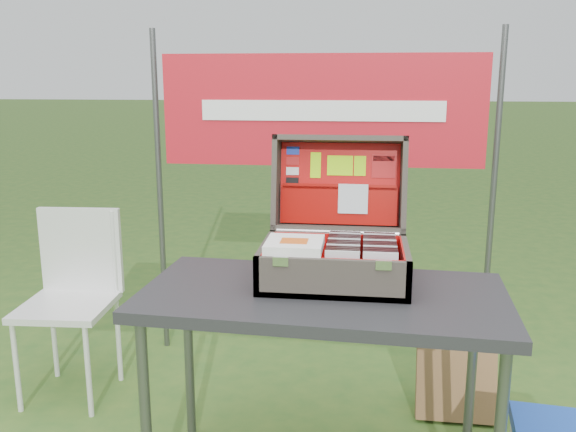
# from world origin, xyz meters

# --- Properties ---
(table) EXTENTS (1.25, 0.67, 0.76)m
(table) POSITION_xyz_m (0.09, -0.02, 0.38)
(table) COLOR #252526
(table) RESTS_ON ground
(table_top) EXTENTS (1.25, 0.67, 0.04)m
(table_top) POSITION_xyz_m (0.09, -0.02, 0.74)
(table_top) COLOR #252526
(table_top) RESTS_ON ground
(table_leg_fl) EXTENTS (0.04, 0.04, 0.72)m
(table_leg_fl) POSITION_xyz_m (-0.46, -0.26, 0.36)
(table_leg_fl) COLOR #59595B
(table_leg_fl) RESTS_ON ground
(table_leg_bl) EXTENTS (0.04, 0.04, 0.72)m
(table_leg_bl) POSITION_xyz_m (-0.46, 0.23, 0.36)
(table_leg_bl) COLOR #59595B
(table_leg_bl) RESTS_ON ground
(table_leg_br) EXTENTS (0.04, 0.04, 0.72)m
(table_leg_br) POSITION_xyz_m (0.64, 0.23, 0.36)
(table_leg_br) COLOR #59595B
(table_leg_br) RESTS_ON ground
(suitcase) EXTENTS (0.51, 0.52, 0.48)m
(suitcase) POSITION_xyz_m (0.12, 0.13, 1.00)
(suitcase) COLOR brown
(suitcase) RESTS_ON table
(suitcase_base_bottom) EXTENTS (0.51, 0.36, 0.02)m
(suitcase_base_bottom) POSITION_xyz_m (0.12, 0.07, 0.77)
(suitcase_base_bottom) COLOR brown
(suitcase_base_bottom) RESTS_ON table_top
(suitcase_base_wall_front) EXTENTS (0.51, 0.02, 0.14)m
(suitcase_base_wall_front) POSITION_xyz_m (0.12, -0.10, 0.83)
(suitcase_base_wall_front) COLOR brown
(suitcase_base_wall_front) RESTS_ON table_top
(suitcase_base_wall_back) EXTENTS (0.51, 0.02, 0.14)m
(suitcase_base_wall_back) POSITION_xyz_m (0.12, 0.25, 0.83)
(suitcase_base_wall_back) COLOR brown
(suitcase_base_wall_back) RESTS_ON table_top
(suitcase_base_wall_left) EXTENTS (0.02, 0.36, 0.14)m
(suitcase_base_wall_left) POSITION_xyz_m (-0.12, 0.07, 0.83)
(suitcase_base_wall_left) COLOR brown
(suitcase_base_wall_left) RESTS_ON table_top
(suitcase_base_wall_right) EXTENTS (0.02, 0.36, 0.14)m
(suitcase_base_wall_right) POSITION_xyz_m (0.37, 0.07, 0.83)
(suitcase_base_wall_right) COLOR brown
(suitcase_base_wall_right) RESTS_ON table_top
(suitcase_liner_floor) EXTENTS (0.47, 0.32, 0.01)m
(suitcase_liner_floor) POSITION_xyz_m (0.12, 0.07, 0.78)
(suitcase_liner_floor) COLOR red
(suitcase_liner_floor) RESTS_ON suitcase_base_bottom
(suitcase_latch_left) EXTENTS (0.05, 0.01, 0.03)m
(suitcase_latch_left) POSITION_xyz_m (-0.04, -0.11, 0.89)
(suitcase_latch_left) COLOR silver
(suitcase_latch_left) RESTS_ON suitcase_base_wall_front
(suitcase_latch_right) EXTENTS (0.05, 0.01, 0.03)m
(suitcase_latch_right) POSITION_xyz_m (0.29, -0.11, 0.89)
(suitcase_latch_right) COLOR silver
(suitcase_latch_right) RESTS_ON suitcase_base_wall_front
(suitcase_hinge) EXTENTS (0.46, 0.02, 0.02)m
(suitcase_hinge) POSITION_xyz_m (0.12, 0.26, 0.90)
(suitcase_hinge) COLOR silver
(suitcase_hinge) RESTS_ON suitcase_base_wall_back
(suitcase_lid_back) EXTENTS (0.51, 0.08, 0.36)m
(suitcase_lid_back) POSITION_xyz_m (0.12, 0.41, 1.05)
(suitcase_lid_back) COLOR brown
(suitcase_lid_back) RESTS_ON suitcase_base_wall_back
(suitcase_lid_rim_far) EXTENTS (0.51, 0.14, 0.04)m
(suitcase_lid_rim_far) POSITION_xyz_m (0.12, 0.38, 1.23)
(suitcase_lid_rim_far) COLOR brown
(suitcase_lid_rim_far) RESTS_ON suitcase_lid_back
(suitcase_lid_rim_near) EXTENTS (0.51, 0.14, 0.04)m
(suitcase_lid_rim_near) POSITION_xyz_m (0.12, 0.32, 0.89)
(suitcase_lid_rim_near) COLOR brown
(suitcase_lid_rim_near) RESTS_ON suitcase_lid_back
(suitcase_lid_rim_left) EXTENTS (0.02, 0.19, 0.38)m
(suitcase_lid_rim_left) POSITION_xyz_m (-0.12, 0.35, 1.06)
(suitcase_lid_rim_left) COLOR brown
(suitcase_lid_rim_left) RESTS_ON suitcase_lid_back
(suitcase_lid_rim_right) EXTENTS (0.02, 0.19, 0.38)m
(suitcase_lid_rim_right) POSITION_xyz_m (0.37, 0.35, 1.06)
(suitcase_lid_rim_right) COLOR brown
(suitcase_lid_rim_right) RESTS_ON suitcase_lid_back
(suitcase_lid_liner) EXTENTS (0.46, 0.06, 0.31)m
(suitcase_lid_liner) POSITION_xyz_m (0.12, 0.40, 1.05)
(suitcase_lid_liner) COLOR red
(suitcase_lid_liner) RESTS_ON suitcase_lid_back
(suitcase_liner_wall_front) EXTENTS (0.47, 0.01, 0.12)m
(suitcase_liner_wall_front) POSITION_xyz_m (0.12, -0.08, 0.84)
(suitcase_liner_wall_front) COLOR red
(suitcase_liner_wall_front) RESTS_ON suitcase_base_bottom
(suitcase_liner_wall_back) EXTENTS (0.47, 0.01, 0.12)m
(suitcase_liner_wall_back) POSITION_xyz_m (0.12, 0.23, 0.84)
(suitcase_liner_wall_back) COLOR red
(suitcase_liner_wall_back) RESTS_ON suitcase_base_bottom
(suitcase_liner_wall_left) EXTENTS (0.01, 0.32, 0.12)m
(suitcase_liner_wall_left) POSITION_xyz_m (-0.11, 0.07, 0.84)
(suitcase_liner_wall_left) COLOR red
(suitcase_liner_wall_left) RESTS_ON suitcase_base_bottom
(suitcase_liner_wall_right) EXTENTS (0.01, 0.32, 0.12)m
(suitcase_liner_wall_right) POSITION_xyz_m (0.35, 0.07, 0.84)
(suitcase_liner_wall_right) COLOR red
(suitcase_liner_wall_right) RESTS_ON suitcase_base_bottom
(suitcase_lid_pocket) EXTENTS (0.45, 0.06, 0.15)m
(suitcase_lid_pocket) POSITION_xyz_m (0.12, 0.36, 0.97)
(suitcase_lid_pocket) COLOR #8D0400
(suitcase_lid_pocket) RESTS_ON suitcase_lid_liner
(suitcase_pocket_edge) EXTENTS (0.44, 0.02, 0.02)m
(suitcase_pocket_edge) POSITION_xyz_m (0.12, 0.37, 1.05)
(suitcase_pocket_edge) COLOR #8D0400
(suitcase_pocket_edge) RESTS_ON suitcase_lid_pocket
(suitcase_pocket_cd) EXTENTS (0.11, 0.03, 0.11)m
(suitcase_pocket_cd) POSITION_xyz_m (0.18, 0.35, 1.00)
(suitcase_pocket_cd) COLOR silver
(suitcase_pocket_cd) RESTS_ON suitcase_lid_pocket
(lid_sticker_cc_a) EXTENTS (0.05, 0.01, 0.03)m
(lid_sticker_cc_a) POSITION_xyz_m (-0.06, 0.41, 1.18)
(lid_sticker_cc_a) COLOR #1933B2
(lid_sticker_cc_a) RESTS_ON suitcase_lid_liner
(lid_sticker_cc_b) EXTENTS (0.05, 0.01, 0.03)m
(lid_sticker_cc_b) POSITION_xyz_m (-0.06, 0.41, 1.14)
(lid_sticker_cc_b) COLOR red
(lid_sticker_cc_b) RESTS_ON suitcase_lid_liner
(lid_sticker_cc_c) EXTENTS (0.05, 0.01, 0.03)m
(lid_sticker_cc_c) POSITION_xyz_m (-0.06, 0.40, 1.10)
(lid_sticker_cc_c) COLOR white
(lid_sticker_cc_c) RESTS_ON suitcase_lid_liner
(lid_sticker_cc_d) EXTENTS (0.05, 0.01, 0.03)m
(lid_sticker_cc_d) POSITION_xyz_m (-0.06, 0.39, 1.06)
(lid_sticker_cc_d) COLOR black
(lid_sticker_cc_d) RESTS_ON suitcase_lid_liner
(lid_card_neon_tall) EXTENTS (0.04, 0.02, 0.10)m
(lid_card_neon_tall) POSITION_xyz_m (0.03, 0.40, 1.12)
(lid_card_neon_tall) COLOR #ABFB02
(lid_card_neon_tall) RESTS_ON suitcase_lid_liner
(lid_card_neon_main) EXTENTS (0.10, 0.02, 0.08)m
(lid_card_neon_main) POSITION_xyz_m (0.12, 0.40, 1.12)
(lid_card_neon_main) COLOR #ABFB02
(lid_card_neon_main) RESTS_ON suitcase_lid_liner
(lid_card_neon_small) EXTENTS (0.05, 0.02, 0.08)m
(lid_card_neon_small) POSITION_xyz_m (0.20, 0.40, 1.12)
(lid_card_neon_small) COLOR #ABFB02
(lid_card_neon_small) RESTS_ON suitcase_lid_liner
(lid_sticker_band) EXTENTS (0.09, 0.02, 0.09)m
(lid_sticker_band) POSITION_xyz_m (0.29, 0.40, 1.12)
(lid_sticker_band) COLOR red
(lid_sticker_band) RESTS_ON suitcase_lid_liner
(lid_sticker_band_bar) EXTENTS (0.08, 0.01, 0.02)m
(lid_sticker_band_bar) POSITION_xyz_m (0.29, 0.41, 1.15)
(lid_sticker_band_bar) COLOR black
(lid_sticker_band_bar) RESTS_ON suitcase_lid_liner
(cd_left_0) EXTENTS (0.11, 0.01, 0.13)m
(cd_left_0) POSITION_xyz_m (0.16, -0.06, 0.85)
(cd_left_0) COLOR silver
(cd_left_0) RESTS_ON suitcase_liner_floor
(cd_left_1) EXTENTS (0.11, 0.01, 0.13)m
(cd_left_1) POSITION_xyz_m (0.16, -0.04, 0.85)
(cd_left_1) COLOR black
(cd_left_1) RESTS_ON suitcase_liner_floor
(cd_left_2) EXTENTS (0.11, 0.01, 0.13)m
(cd_left_2) POSITION_xyz_m (0.16, -0.02, 0.85)
(cd_left_2) COLOR black
(cd_left_2) RESTS_ON suitcase_liner_floor
(cd_left_3) EXTENTS (0.11, 0.01, 0.13)m
(cd_left_3) POSITION_xyz_m (0.16, -0.00, 0.85)
(cd_left_3) COLOR black
(cd_left_3) RESTS_ON suitcase_liner_floor
(cd_left_4) EXTENTS (0.11, 0.01, 0.13)m
(cd_left_4) POSITION_xyz_m (0.16, 0.02, 0.85)
(cd_left_4) COLOR silver
(cd_left_4) RESTS_ON suitcase_liner_floor
(cd_left_5) EXTENTS (0.11, 0.01, 0.13)m
(cd_left_5) POSITION_xyz_m (0.16, 0.04, 0.85)
(cd_left_5) COLOR black
(cd_left_5) RESTS_ON suitcase_liner_floor
(cd_left_6) EXTENTS (0.11, 0.01, 0.13)m
(cd_left_6) POSITION_xyz_m (0.16, 0.06, 0.85)
(cd_left_6) COLOR black
(cd_left_6) RESTS_ON suitcase_liner_floor
(cd_left_7) EXTENTS (0.11, 0.01, 0.13)m
(cd_left_7) POSITION_xyz_m (0.16, 0.08, 0.85)
(cd_left_7) COLOR black
(cd_left_7) RESTS_ON suitcase_liner_floor
(cd_left_8) EXTENTS (0.11, 0.01, 0.13)m
(cd_left_8) POSITION_xyz_m (0.16, 0.10, 0.85)
(cd_left_8) COLOR silver
(cd_left_8) RESTS_ON suitcase_liner_floor
(cd_left_9) EXTENTS (0.11, 0.01, 0.13)m
(cd_left_9) POSITION_xyz_m (0.16, 0.12, 0.85)
(cd_left_9) COLOR black
(cd_left_9) RESTS_ON suitcase_liner_floor
(cd_left_10) EXTENTS (0.11, 0.01, 0.13)m
(cd_left_10) POSITION_xyz_m (0.16, 0.14, 0.85)
(cd_left_10) COLOR black
(cd_left_10) RESTS_ON suitcase_liner_floor
(cd_left_11) EXTENTS (0.11, 0.01, 0.13)m
(cd_left_11) POSITION_xyz_m (0.16, 0.16, 0.85)
(cd_left_11) COLOR black
(cd_left_11) RESTS_ON suitcase_liner_floor
(cd_left_12) EXTENTS (0.11, 0.01, 0.13)m
(cd_left_12) POSITION_xyz_m (0.16, 0.18, 0.85)
(cd_left_12) COLOR silver
(cd_left_12) RESTS_ON suitcase_liner_floor
(cd_left_13) EXTENTS (0.11, 0.01, 0.13)m
(cd_left_13) POSITION_xyz_m (0.16, 0.20, 0.85)
(cd_left_13) COLOR black
(cd_left_13) RESTS_ON suitcase_liner_floor
(cd_right_0) EXTENTS (0.11, 0.01, 0.13)m
(cd_right_0) POSITION_xyz_m (0.28, -0.06, 0.85)
(cd_right_0) COLOR silver
(cd_right_0) RESTS_ON suitcase_liner_floor
(cd_right_1) EXTENTS (0.11, 0.01, 0.13)m
(cd_right_1) POSITION_xyz_m (0.28, -0.04, 0.85)
(cd_right_1) COLOR black
(cd_right_1) RESTS_ON suitcase_liner_floor
(cd_right_2) EXTENTS (0.11, 0.01, 0.13)m
(cd_right_2) POSITION_xyz_m (0.28, -0.02, 0.85)
(cd_right_2) COLOR black
(cd_right_2) RESTS_ON suitcase_liner_floor
(cd_right_3) EXTENTS (0.11, 0.01, 0.13)m
(cd_right_3) POSITION_xyz_m (0.28, -0.00, 0.85)
(cd_right_3) COLOR black
(cd_right_3) RESTS_ON suitcase_liner_floor
(cd_right_4) EXTENTS (0.11, 0.01, 0.13)m
(cd_right_4) POSITION_xyz_m (0.28, 0.02, 0.85)
(cd_right_4) COLOR silver
(cd_right_4) RESTS_ON suitcase_liner_floor
(cd_right_5) EXTENTS (0.11, 0.01, 0.13)m
(cd_right_5) POSITION_xyz_m (0.28, 0.04, 0.85)
(cd_right_5) COLOR black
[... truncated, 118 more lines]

